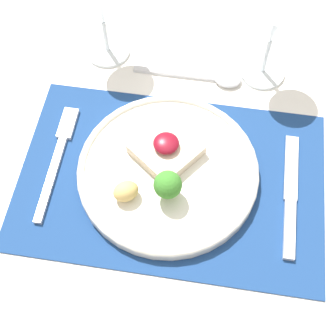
{
  "coord_description": "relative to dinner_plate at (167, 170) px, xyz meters",
  "views": [
    {
      "loc": [
        0.04,
        -0.33,
        1.37
      ],
      "look_at": [
        -0.01,
        0.01,
        0.76
      ],
      "focal_mm": 50.0,
      "sensor_mm": 36.0,
      "label": 1
    }
  ],
  "objects": [
    {
      "name": "ground_plane",
      "position": [
        0.01,
        -0.01,
        -0.75
      ],
      "size": [
        8.0,
        8.0,
        0.0
      ],
      "primitive_type": "plane",
      "color": "#4C4742"
    },
    {
      "name": "dining_table",
      "position": [
        0.01,
        -0.01,
        -0.1
      ],
      "size": [
        1.53,
        0.91,
        0.73
      ],
      "color": "white",
      "rests_on": "ground_plane"
    },
    {
      "name": "placemat",
      "position": [
        0.01,
        -0.01,
        -0.02
      ],
      "size": [
        0.47,
        0.3,
        0.0
      ],
      "primitive_type": "cube",
      "color": "navy",
      "rests_on": "dining_table"
    },
    {
      "name": "dinner_plate",
      "position": [
        0.0,
        0.0,
        0.0
      ],
      "size": [
        0.28,
        0.28,
        0.07
      ],
      "color": "silver",
      "rests_on": "placemat"
    },
    {
      "name": "fork",
      "position": [
        -0.17,
        0.01,
        -0.01
      ],
      "size": [
        0.02,
        0.21,
        0.01
      ],
      "rotation": [
        0.0,
        0.0,
        0.03
      ],
      "color": "silver",
      "rests_on": "placemat"
    },
    {
      "name": "knife",
      "position": [
        0.19,
        -0.02,
        -0.01
      ],
      "size": [
        0.02,
        0.21,
        0.01
      ],
      "rotation": [
        0.0,
        0.0,
        -0.03
      ],
      "color": "silver",
      "rests_on": "placemat"
    },
    {
      "name": "spoon",
      "position": [
        0.05,
        0.2,
        -0.01
      ],
      "size": [
        0.19,
        0.04,
        0.01
      ],
      "rotation": [
        0.0,
        0.0,
        -0.07
      ],
      "color": "silver",
      "rests_on": "dining_table"
    },
    {
      "name": "wine_glass_near",
      "position": [
        0.13,
        0.23,
        0.09
      ],
      "size": [
        0.08,
        0.08,
        0.15
      ],
      "color": "white",
      "rests_on": "dining_table"
    },
    {
      "name": "wine_glass_far",
      "position": [
        -0.14,
        0.23,
        0.08
      ],
      "size": [
        0.08,
        0.08,
        0.14
      ],
      "color": "white",
      "rests_on": "dining_table"
    }
  ]
}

